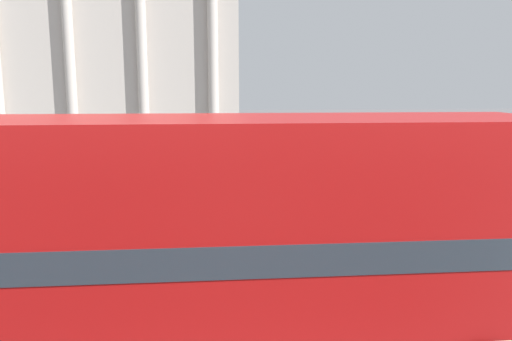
# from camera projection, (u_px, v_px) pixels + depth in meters

# --- Properties ---
(double_decker_bus) EXTENTS (11.48, 2.75, 4.17)m
(double_decker_bus) POSITION_uv_depth(u_px,v_px,m) (177.00, 238.00, 7.65)
(double_decker_bus) COLOR black
(double_decker_bus) RESTS_ON ground_plane
(plaza_building_left) EXTENTS (23.44, 17.16, 24.58)m
(plaza_building_left) POSITION_uv_depth(u_px,v_px,m) (120.00, 9.00, 50.01)
(plaza_building_left) COLOR #BCB2A8
(plaza_building_left) RESTS_ON ground_plane
(traffic_light_near) EXTENTS (0.42, 0.24, 3.40)m
(traffic_light_near) POSITION_uv_depth(u_px,v_px,m) (296.00, 171.00, 14.34)
(traffic_light_near) COLOR black
(traffic_light_near) RESTS_ON ground_plane
(traffic_light_mid) EXTENTS (0.42, 0.24, 3.54)m
(traffic_light_mid) POSITION_uv_depth(u_px,v_px,m) (310.00, 146.00, 19.72)
(traffic_light_mid) COLOR black
(traffic_light_mid) RESTS_ON ground_plane
(car_white) EXTENTS (4.20, 1.93, 1.35)m
(car_white) POSITION_uv_depth(u_px,v_px,m) (411.00, 179.00, 21.53)
(car_white) COLOR black
(car_white) RESTS_ON ground_plane
(car_maroon) EXTENTS (4.20, 1.93, 1.35)m
(car_maroon) POSITION_uv_depth(u_px,v_px,m) (183.00, 157.00, 28.11)
(car_maroon) COLOR black
(car_maroon) RESTS_ON ground_plane
(pedestrian_white) EXTENTS (0.32, 0.32, 1.62)m
(pedestrian_white) POSITION_uv_depth(u_px,v_px,m) (95.00, 144.00, 32.60)
(pedestrian_white) COLOR #282B33
(pedestrian_white) RESTS_ON ground_plane
(pedestrian_yellow) EXTENTS (0.32, 0.32, 1.65)m
(pedestrian_yellow) POSITION_uv_depth(u_px,v_px,m) (217.00, 147.00, 30.98)
(pedestrian_yellow) COLOR #282B33
(pedestrian_yellow) RESTS_ON ground_plane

